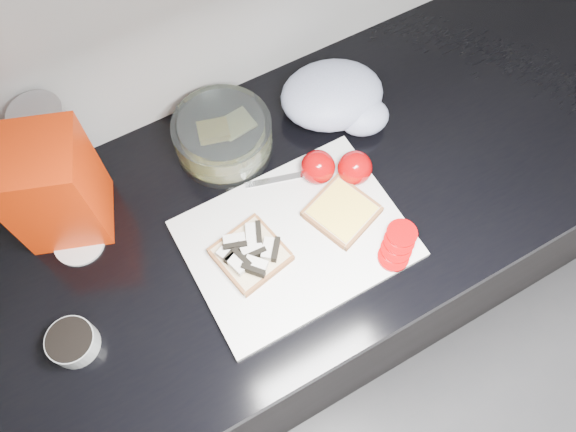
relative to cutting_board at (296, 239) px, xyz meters
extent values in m
cube|color=black|center=(-0.10, 0.08, -0.48)|extent=(3.50, 0.60, 0.86)
cube|color=black|center=(-0.10, 0.08, -0.03)|extent=(3.50, 0.64, 0.04)
cube|color=silver|center=(0.00, 0.00, 0.00)|extent=(0.40, 0.30, 0.01)
cube|color=beige|center=(-0.09, 0.01, 0.01)|extent=(0.13, 0.13, 0.02)
cube|color=silver|center=(-0.12, 0.03, 0.03)|extent=(0.05, 0.04, 0.02)
cube|color=black|center=(-0.12, 0.03, 0.03)|extent=(0.04, 0.03, 0.02)
cube|color=silver|center=(-0.11, 0.04, 0.03)|extent=(0.05, 0.03, 0.02)
cube|color=black|center=(-0.11, 0.04, 0.03)|extent=(0.04, 0.02, 0.02)
cube|color=silver|center=(-0.07, 0.04, 0.03)|extent=(0.04, 0.05, 0.02)
cube|color=black|center=(-0.07, 0.04, 0.03)|extent=(0.03, 0.04, 0.02)
cube|color=silver|center=(-0.12, 0.00, 0.03)|extent=(0.03, 0.04, 0.02)
cube|color=black|center=(-0.12, 0.00, 0.03)|extent=(0.02, 0.04, 0.02)
cube|color=silver|center=(-0.09, 0.01, 0.03)|extent=(0.04, 0.03, 0.02)
cube|color=black|center=(-0.09, 0.01, 0.03)|extent=(0.04, 0.01, 0.02)
cube|color=silver|center=(-0.06, 0.00, 0.03)|extent=(0.04, 0.05, 0.02)
cube|color=black|center=(-0.06, 0.00, 0.03)|extent=(0.03, 0.04, 0.02)
cube|color=silver|center=(-0.09, -0.02, 0.03)|extent=(0.04, 0.05, 0.02)
cube|color=black|center=(-0.09, -0.02, 0.03)|extent=(0.04, 0.04, 0.02)
cube|color=beige|center=(0.10, 0.00, 0.01)|extent=(0.14, 0.14, 0.01)
cube|color=#FFD64B|center=(0.10, 0.00, 0.02)|extent=(0.12, 0.12, 0.00)
cylinder|color=#9E0306|center=(0.14, -0.12, 0.01)|extent=(0.06, 0.06, 0.01)
cylinder|color=#9E0306|center=(0.15, -0.11, 0.01)|extent=(0.07, 0.07, 0.01)
cylinder|color=#9E0306|center=(0.16, -0.10, 0.02)|extent=(0.07, 0.07, 0.01)
cylinder|color=#9E0306|center=(0.17, -0.09, 0.02)|extent=(0.08, 0.08, 0.01)
cube|color=silver|center=(0.03, 0.13, 0.01)|extent=(0.12, 0.05, 0.00)
cube|color=silver|center=(0.11, 0.10, 0.01)|extent=(0.06, 0.03, 0.01)
cylinder|color=#9A9F9E|center=(-0.43, 0.01, 0.01)|extent=(0.08, 0.08, 0.04)
cylinder|color=black|center=(-0.43, 0.01, 0.03)|extent=(0.08, 0.08, 0.01)
cylinder|color=silver|center=(-0.36, 0.19, 0.00)|extent=(0.11, 0.11, 0.01)
cylinder|color=silver|center=(-0.02, 0.25, 0.03)|extent=(0.20, 0.20, 0.08)
cube|color=#FFD64B|center=(-0.04, 0.26, 0.03)|extent=(0.07, 0.06, 0.04)
cube|color=#FFFD98|center=(0.01, 0.25, 0.01)|extent=(0.07, 0.06, 0.02)
cube|color=#F62904|center=(-0.35, 0.25, 0.11)|extent=(0.19, 0.18, 0.23)
cylinder|color=#B1B1B6|center=(-0.31, 0.33, 0.10)|extent=(0.09, 0.09, 0.22)
ellipsoid|color=#B2BBDB|center=(0.22, 0.23, 0.04)|extent=(0.25, 0.22, 0.09)
ellipsoid|color=#B2BBDB|center=(0.25, 0.16, 0.03)|extent=(0.12, 0.11, 0.07)
sphere|color=#9E0306|center=(0.11, 0.10, 0.03)|extent=(0.07, 0.07, 0.07)
sphere|color=#9E0306|center=(0.17, 0.06, 0.03)|extent=(0.07, 0.07, 0.07)
camera|label=1|loc=(-0.22, -0.37, 0.96)|focal=35.00mm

